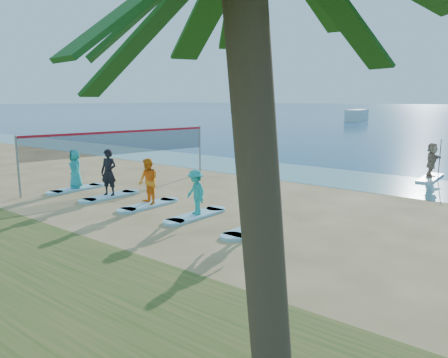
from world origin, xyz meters
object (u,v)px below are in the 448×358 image
Objects in this scene: student_0 at (75,169)px; student_1 at (109,172)px; paddleboard at (430,178)px; surfboard_2 at (149,205)px; student_4 at (254,197)px; surfboard_1 at (110,196)px; volleyball_net at (121,143)px; student_2 at (148,181)px; surfboard_0 at (77,189)px; surfboard_3 at (196,215)px; boat_offshore_a at (357,121)px; surfboard_4 at (253,228)px; student_3 at (196,192)px; paddleboarder at (432,160)px.

student_1 is at bearing 20.72° from student_0.
surfboard_2 is at bearing -120.68° from paddleboard.
student_4 is (7.04, 0.00, -0.00)m from student_1.
surfboard_1 and surfboard_2 have the same top height.
volleyball_net is 5.35× the size of student_0.
student_2 is at bearing -155.06° from student_4.
student_2 is 4.70m from student_4.
student_0 is (0.00, 0.00, 0.88)m from surfboard_0.
volleyball_net reaches higher than paddleboard.
surfboard_3 is at bearing -18.44° from student_1.
student_2 reaches higher than boat_offshore_a.
student_2 is at bearing -120.68° from paddleboard.
student_0 is 0.89× the size of student_1.
surfboard_0 is 1.00× the size of surfboard_4.
student_3 reaches higher than surfboard_3.
surfboard_0 is 1.30× the size of student_2.
student_0 reaches higher than surfboard_3.
surfboard_0 is at bearing -161.41° from student_3.
paddleboard is at bearing -74.58° from boat_offshore_a.
student_2 is (18.74, -65.74, 0.93)m from boat_offshore_a.
surfboard_0 is (-11.38, -12.31, -0.92)m from paddleboarder.
volleyball_net reaches higher than student_3.
paddleboarder is 0.77× the size of surfboard_0.
student_3 is at bearing -111.59° from paddleboard.
student_1 reaches higher than paddleboard.
volleyball_net is 2.87m from surfboard_0.
student_4 is at bearing -18.44° from student_1.
student_0 is 2.51m from surfboard_1.
surfboard_1 is (2.35, 0.00, 0.00)m from surfboard_0.
paddleboard is 12.51m from student_4.
student_0 is at bearing 180.00° from surfboard_2.
student_0 is 1.10× the size of student_3.
student_2 is at bearing -18.44° from student_1.
student_1 is at bearing 180.00° from surfboard_3.
surfboard_0 and surfboard_1 have the same top height.
surfboard_4 is (7.04, 0.00, 0.00)m from surfboard_1.
student_1 reaches higher than surfboard_4.
student_2 is at bearing 180.00° from surfboard_3.
surfboard_1 is 2.51m from student_2.
surfboard_4 is (-1.99, -12.31, -0.01)m from paddleboard.
student_0 is 9.43m from surfboard_4.
student_0 is at bearing -102.70° from volleyball_net.
student_2 reaches higher than student_3.
student_3 is 2.48m from surfboard_4.
surfboard_3 is at bearing 180.00° from surfboard_4.
student_0 is at bearing -134.93° from paddleboard.
student_3 is (0.00, 0.00, 0.80)m from surfboard_3.
student_2 is (-6.69, -12.31, -0.03)m from paddleboarder.
volleyball_net is at bearing 98.02° from student_0.
volleyball_net is 14.95m from paddleboarder.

